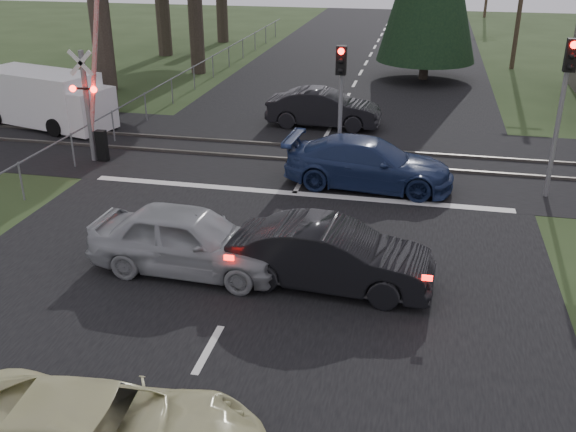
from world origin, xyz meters
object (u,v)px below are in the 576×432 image
(crossing_signal, at_px, (93,103))
(white_van, at_px, (49,99))
(blue_sedan, at_px, (369,163))
(traffic_signal_right, at_px, (567,89))
(dark_hatchback, at_px, (331,256))
(traffic_signal_center, at_px, (341,87))
(dark_car_far, at_px, (324,108))
(silver_car, at_px, (188,240))

(crossing_signal, distance_m, white_van, 5.44)
(blue_sedan, bearing_deg, traffic_signal_right, -84.72)
(traffic_signal_right, height_order, dark_hatchback, traffic_signal_right)
(white_van, bearing_deg, traffic_signal_center, 3.11)
(traffic_signal_center, bearing_deg, dark_hatchback, -83.19)
(dark_car_far, bearing_deg, dark_hatchback, -169.28)
(traffic_signal_center, relative_size, blue_sedan, 0.78)
(dark_hatchback, distance_m, blue_sedan, 6.40)
(crossing_signal, relative_size, white_van, 1.16)
(traffic_signal_center, distance_m, white_van, 12.66)
(traffic_signal_right, bearing_deg, traffic_signal_center, 169.59)
(traffic_signal_right, distance_m, silver_car, 11.39)
(traffic_signal_right, distance_m, traffic_signal_center, 6.68)
(dark_hatchback, distance_m, dark_car_far, 12.97)
(dark_hatchback, distance_m, silver_car, 3.37)
(crossing_signal, bearing_deg, blue_sedan, -2.84)
(silver_car, relative_size, dark_car_far, 1.01)
(dark_hatchback, relative_size, blue_sedan, 0.87)
(traffic_signal_center, bearing_deg, crossing_signal, -173.85)
(traffic_signal_center, distance_m, dark_car_far, 5.58)
(traffic_signal_right, height_order, dark_car_far, traffic_signal_right)
(traffic_signal_right, distance_m, dark_car_far, 10.35)
(crossing_signal, height_order, dark_car_far, crossing_signal)
(dark_hatchback, bearing_deg, dark_car_far, 13.59)
(traffic_signal_right, xyz_separation_m, blue_sedan, (-5.41, -0.16, -2.56))
(dark_hatchback, xyz_separation_m, white_van, (-13.17, 10.45, 0.38))
(traffic_signal_right, bearing_deg, dark_car_far, 141.61)
(crossing_signal, xyz_separation_m, blue_sedan, (9.41, -0.47, -1.30))
(white_van, bearing_deg, traffic_signal_right, 3.81)
(white_van, bearing_deg, blue_sedan, -1.33)
(traffic_signal_center, height_order, dark_hatchback, traffic_signal_center)
(crossing_signal, distance_m, traffic_signal_center, 8.36)
(traffic_signal_right, height_order, traffic_signal_center, traffic_signal_right)
(traffic_signal_right, distance_m, blue_sedan, 5.99)
(crossing_signal, xyz_separation_m, traffic_signal_right, (14.82, -0.31, 1.26))
(traffic_signal_right, xyz_separation_m, white_van, (-18.80, 3.91, -2.19))
(silver_car, bearing_deg, traffic_signal_right, -51.67)
(dark_hatchback, height_order, dark_car_far, dark_car_far)
(traffic_signal_right, relative_size, traffic_signal_center, 1.15)
(crossing_signal, height_order, white_van, crossing_signal)
(traffic_signal_right, bearing_deg, silver_car, -144.08)
(blue_sedan, bearing_deg, crossing_signal, 90.79)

